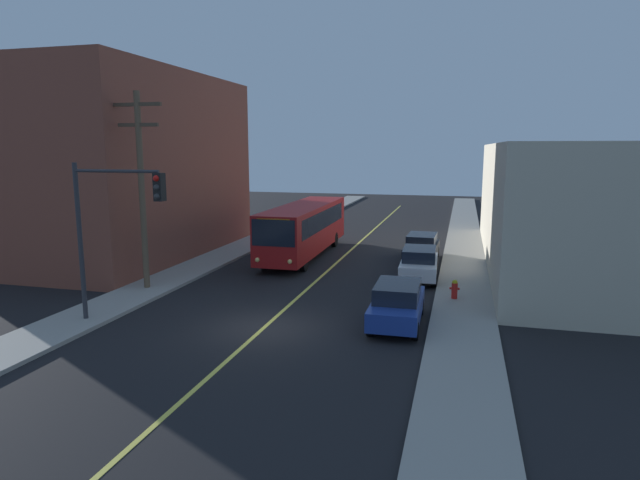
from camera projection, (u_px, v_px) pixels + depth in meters
ground_plane at (265, 327)px, 20.31m from camera, size 120.00×120.00×0.00m
sidewalk_left at (209, 262)px, 31.66m from camera, size 2.50×90.00×0.15m
sidewalk_right at (464, 277)px, 27.99m from camera, size 2.50×90.00×0.15m
lane_stripe_center at (347, 253)px, 34.60m from camera, size 0.16×60.00×0.01m
building_left_brick at (122, 166)px, 33.40m from camera, size 10.00×16.68×11.12m
building_right_warehouse at (600, 206)px, 30.08m from camera, size 12.00×24.36×6.92m
city_bus at (305, 227)px, 33.55m from camera, size 2.72×12.19×3.20m
parked_car_blue at (397, 303)px, 20.50m from camera, size 1.87×4.42×1.62m
parked_car_white at (419, 263)px, 27.69m from camera, size 1.95×4.46×1.62m
parked_car_black at (422, 247)px, 32.16m from camera, size 1.93×4.45×1.62m
utility_pole_near at (141, 181)px, 24.76m from camera, size 2.40×0.28×9.06m
traffic_signal_left_corner at (113, 213)px, 19.83m from camera, size 3.75×0.48×6.00m
fire_hydrant at (455, 289)px, 23.60m from camera, size 0.44×0.26×0.84m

